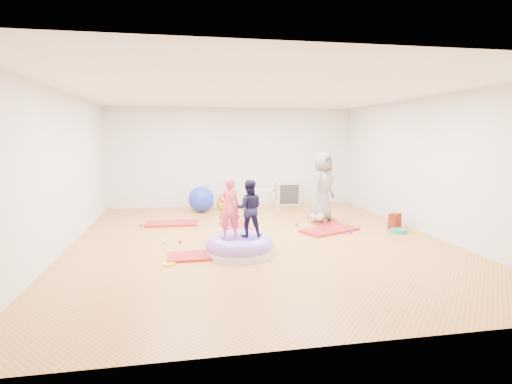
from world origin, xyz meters
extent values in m
cube|color=#C68B3D|center=(0.00, 0.00, 0.00)|extent=(7.00, 8.00, 0.01)
cube|color=white|center=(0.00, 0.00, 2.80)|extent=(7.00, 8.00, 0.01)
cube|color=silver|center=(0.00, 4.00, 1.40)|extent=(7.00, 0.01, 2.80)
cube|color=silver|center=(0.00, -4.00, 1.40)|extent=(7.00, 0.01, 2.80)
cube|color=silver|center=(-3.50, 0.00, 1.40)|extent=(0.01, 8.00, 2.80)
cube|color=silver|center=(3.50, 0.00, 1.40)|extent=(0.01, 8.00, 2.80)
cube|color=red|center=(-1.17, -0.90, 0.02)|extent=(1.09, 0.57, 0.04)
cube|color=red|center=(-1.71, 1.71, 0.02)|extent=(1.17, 0.61, 0.05)
cube|color=red|center=(-0.28, 1.14, 0.02)|extent=(0.71, 1.13, 0.04)
cube|color=red|center=(1.61, 0.44, 0.03)|extent=(1.35, 1.04, 0.05)
cube|color=red|center=(1.84, 1.38, 0.02)|extent=(0.57, 1.09, 0.04)
cylinder|color=silver|center=(-0.50, -0.88, 0.06)|extent=(1.12, 1.12, 0.13)
torus|color=#8C65DF|center=(-0.50, -0.88, 0.18)|extent=(1.15, 1.15, 0.31)
ellipsoid|color=#8C65DF|center=(-0.50, -0.88, 0.11)|extent=(0.61, 0.61, 0.28)
imported|color=#E5485D|center=(-0.67, -0.82, 0.85)|extent=(0.40, 0.28, 1.03)
imported|color=black|center=(-0.32, -0.80, 0.82)|extent=(0.53, 0.44, 0.98)
imported|color=slate|center=(1.75, 1.31, 0.84)|extent=(0.91, 0.90, 1.59)
ellipsoid|color=#95AECA|center=(1.62, 1.24, 0.16)|extent=(0.40, 0.26, 0.23)
sphere|color=#F1A083|center=(1.62, 1.05, 0.19)|extent=(0.19, 0.19, 0.19)
sphere|color=yellow|center=(0.18, -0.45, 0.03)|extent=(0.07, 0.07, 0.07)
sphere|color=#2B7B27|center=(-2.37, 1.58, 0.03)|extent=(0.07, 0.07, 0.07)
sphere|color=red|center=(-1.50, 0.01, 0.03)|extent=(0.07, 0.07, 0.07)
sphere|color=#2B7B27|center=(1.07, 1.07, 0.03)|extent=(0.07, 0.07, 0.07)
sphere|color=#1B33C5|center=(1.96, 0.12, 0.03)|extent=(0.07, 0.07, 0.07)
sphere|color=yellow|center=(-1.78, 0.09, 0.03)|extent=(0.07, 0.07, 0.07)
sphere|color=#1B33C5|center=(-0.96, 3.11, 0.34)|extent=(0.69, 0.69, 0.69)
sphere|color=#FFA721|center=(-0.37, 3.33, 0.19)|extent=(0.38, 0.38, 0.38)
cylinder|color=silver|center=(0.41, 2.67, 0.31)|extent=(0.22, 0.22, 0.58)
cylinder|color=silver|center=(0.41, 3.16, 0.31)|extent=(0.22, 0.22, 0.58)
cylinder|color=silver|center=(0.95, 2.67, 0.31)|extent=(0.22, 0.22, 0.58)
cylinder|color=silver|center=(0.95, 3.16, 0.31)|extent=(0.22, 0.22, 0.58)
cylinder|color=silver|center=(0.68, 2.91, 0.56)|extent=(0.56, 0.03, 0.03)
sphere|color=red|center=(0.40, 2.91, 0.56)|extent=(0.07, 0.07, 0.07)
sphere|color=#1B33C5|center=(0.96, 2.91, 0.56)|extent=(0.07, 0.07, 0.07)
cube|color=silver|center=(1.59, 3.80, 0.33)|extent=(0.65, 0.32, 0.65)
cube|color=#313030|center=(1.59, 3.65, 0.33)|extent=(0.56, 0.02, 0.56)
cube|color=silver|center=(1.59, 3.75, 0.33)|extent=(0.02, 0.22, 0.57)
cube|color=silver|center=(1.59, 3.75, 0.33)|extent=(0.57, 0.22, 0.02)
cylinder|color=teal|center=(2.98, 0.06, 0.04)|extent=(0.34, 0.34, 0.08)
cube|color=red|center=(3.10, 0.43, 0.16)|extent=(0.33, 0.31, 0.33)
cylinder|color=yellow|center=(-1.67, -1.24, 0.02)|extent=(0.20, 0.20, 0.03)
camera|label=1|loc=(-1.40, -7.40, 2.00)|focal=28.00mm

